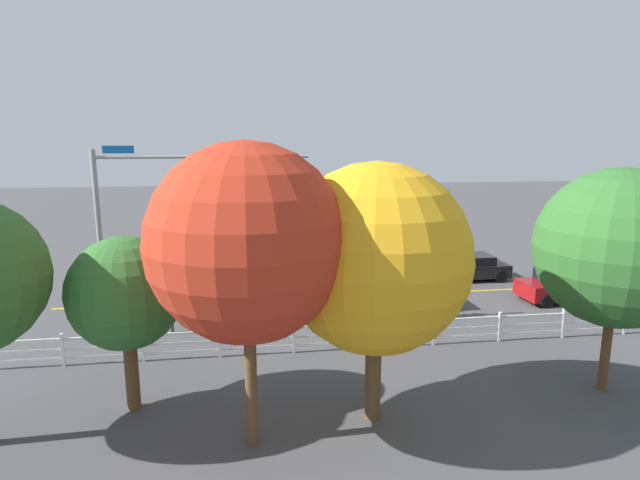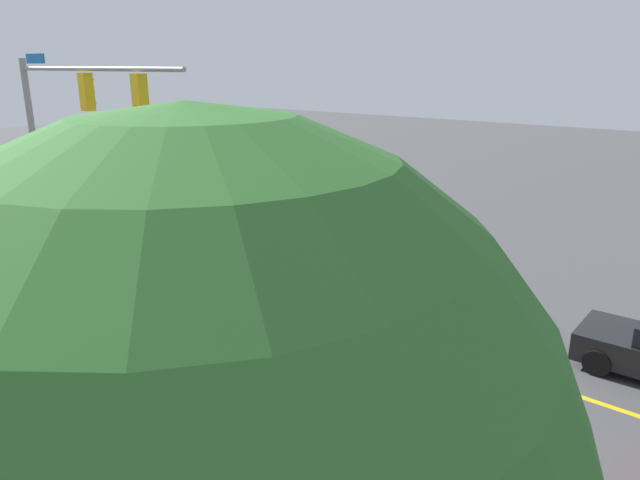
# 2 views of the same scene
# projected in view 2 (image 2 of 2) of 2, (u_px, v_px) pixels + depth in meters

# --- Properties ---
(ground_plane) EXTENTS (120.00, 120.00, 0.00)m
(ground_plane) POSITION_uv_depth(u_px,v_px,m) (271.00, 294.00, 18.41)
(ground_plane) COLOR #444447
(lane_center_stripe) EXTENTS (28.00, 0.16, 0.01)m
(lane_center_stripe) POSITION_uv_depth(u_px,v_px,m) (375.00, 328.00, 15.97)
(lane_center_stripe) COLOR gold
(lane_center_stripe) RESTS_ON ground_plane
(signal_assembly) EXTENTS (7.93, 0.38, 7.30)m
(signal_assembly) POSITION_uv_depth(u_px,v_px,m) (70.00, 131.00, 16.70)
(signal_assembly) COLOR gray
(signal_assembly) RESTS_ON ground_plane
(car_0) EXTENTS (4.73, 1.90, 1.34)m
(car_0) POSITION_uv_depth(u_px,v_px,m) (241.00, 240.00, 21.77)
(car_0) COLOR black
(car_0) RESTS_ON ground_plane
(car_1) EXTENTS (4.31, 2.04, 1.52)m
(car_1) POSITION_uv_depth(u_px,v_px,m) (386.00, 351.00, 13.21)
(car_1) COLOR maroon
(car_1) RESTS_ON ground_plane
(car_3) EXTENTS (4.69, 2.03, 1.36)m
(car_3) POSITION_uv_depth(u_px,v_px,m) (362.00, 270.00, 18.57)
(car_3) COLOR #0C4C2D
(car_3) RESTS_ON ground_plane
(pedestrian) EXTENTS (0.31, 0.43, 1.69)m
(pedestrian) POSITION_uv_depth(u_px,v_px,m) (89.00, 268.00, 17.94)
(pedestrian) COLOR #3F3F42
(pedestrian) RESTS_ON ground_plane
(white_rail_fence) EXTENTS (26.10, 0.10, 1.15)m
(white_rail_fence) POSITION_uv_depth(u_px,v_px,m) (162.00, 391.00, 11.79)
(white_rail_fence) COLOR white
(white_rail_fence) RESTS_ON ground_plane
(tree_3) EXTENTS (4.68, 4.68, 6.79)m
(tree_3) POSITION_uv_depth(u_px,v_px,m) (208.00, 472.00, 3.75)
(tree_3) COLOR brown
(tree_3) RESTS_ON ground_plane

